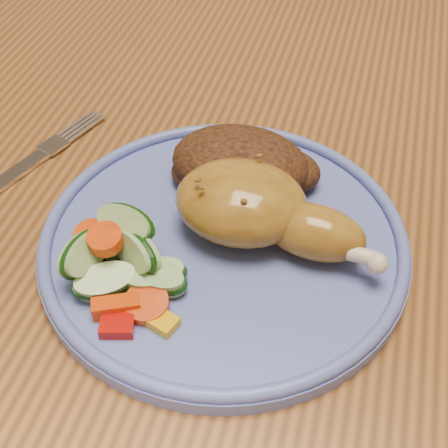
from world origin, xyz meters
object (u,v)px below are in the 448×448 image
(chair_far, at_px, (363,76))
(fork, at_px, (17,172))
(dining_table, at_px, (317,268))
(plate, at_px, (224,243))

(chair_far, distance_m, fork, 0.76)
(dining_table, bearing_deg, plate, -134.25)
(plate, bearing_deg, chair_far, 84.25)
(fork, bearing_deg, chair_far, 67.96)
(fork, bearing_deg, plate, -10.52)
(dining_table, relative_size, chair_far, 1.54)
(chair_far, xyz_separation_m, fork, (-0.27, -0.66, 0.26))
(chair_far, distance_m, plate, 0.75)
(plate, bearing_deg, dining_table, 45.75)
(dining_table, distance_m, chair_far, 0.65)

